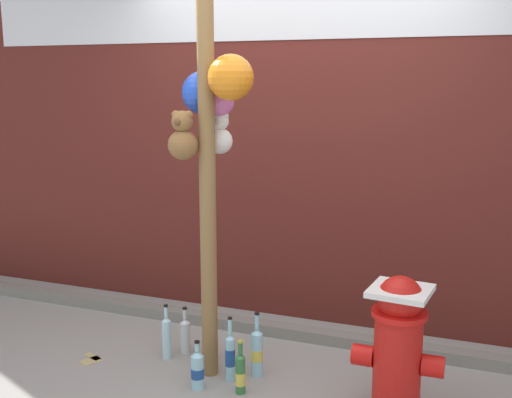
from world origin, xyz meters
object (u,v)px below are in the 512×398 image
fire_hydrant (398,344)px  bottle_2 (197,370)px  memorial_post (209,81)px  bottle_1 (167,336)px  bottle_4 (240,373)px  bottle_3 (210,335)px  bottle_5 (230,356)px  bottle_6 (185,335)px  bottle_0 (257,351)px

fire_hydrant → bottle_2: (-1.12, -0.13, -0.29)m
memorial_post → bottle_1: memorial_post is taller
bottle_2 → bottle_4: (0.26, 0.04, 0.01)m
bottle_3 → fire_hydrant: bearing=-10.7°
fire_hydrant → bottle_2: bearing=-173.4°
bottle_1 → bottle_4: size_ratio=1.12×
memorial_post → bottle_5: size_ratio=7.67×
bottle_4 → bottle_6: 0.65m
memorial_post → bottle_5: (0.16, -0.10, -1.61)m
fire_hydrant → memorial_post: bearing=173.7°
memorial_post → bottle_6: size_ratio=9.74×
memorial_post → bottle_0: 1.64m
bottle_1 → bottle_2: (0.36, -0.29, -0.03)m
bottle_1 → bottle_2: bottle_1 is taller
bottle_3 → bottle_5: bearing=-41.8°
fire_hydrant → bottle_0: fire_hydrant is taller
memorial_post → bottle_1: bearing=174.7°
bottle_0 → bottle_6: 0.57m
bottle_4 → bottle_5: bearing=134.4°
bottle_2 → bottle_1: bearing=141.5°
memorial_post → bottle_1: (-0.34, 0.03, -1.62)m
bottle_2 → bottle_3: bearing=103.5°
bottle_1 → fire_hydrant: bearing=-6.1°
memorial_post → bottle_4: 1.68m
bottle_6 → fire_hydrant: bearing=-10.9°
fire_hydrant → bottle_4: size_ratio=2.40×
bottle_3 → bottle_4: bearing=-43.2°
fire_hydrant → bottle_3: bearing=169.3°
bottle_4 → fire_hydrant: bearing=6.1°
bottle_0 → bottle_2: (-0.27, -0.27, -0.04)m
bottle_0 → bottle_2: bottle_0 is taller
bottle_0 → bottle_2: size_ratio=1.37×
memorial_post → bottle_2: size_ratio=10.47×
bottle_1 → bottle_3: size_ratio=0.85×
bottle_0 → bottle_5: size_ratio=1.00×
bottle_0 → bottle_2: bearing=-134.2°
bottle_4 → bottle_5: bottle_5 is taller
bottle_0 → bottle_1: 0.63m
fire_hydrant → bottle_3: size_ratio=1.83×
bottle_2 → bottle_5: 0.21m
fire_hydrant → bottle_1: bearing=173.9°
memorial_post → bottle_1: size_ratio=8.50×
bottle_3 → bottle_5: 0.31m
bottle_1 → bottle_3: bearing=14.3°
bottle_2 → bottle_5: bearing=47.4°
bottle_2 → bottle_6: bottle_6 is taller
bottle_0 → bottle_3: 0.36m
bottle_0 → bottle_6: size_ratio=1.28×
fire_hydrant → bottle_2: fire_hydrant is taller
bottle_1 → bottle_3: (0.28, 0.07, 0.03)m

